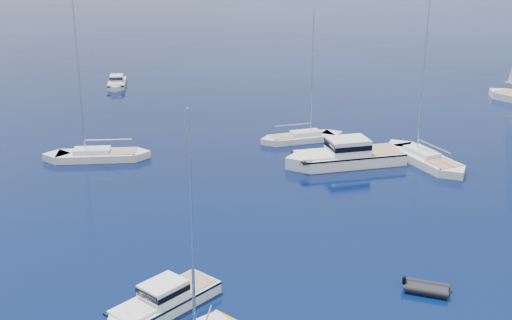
% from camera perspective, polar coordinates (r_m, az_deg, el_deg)
% --- Properties ---
extents(motor_cruiser_left, '(7.39, 7.49, 2.11)m').
position_cam_1_polar(motor_cruiser_left, '(39.79, -7.92, -12.38)').
color(motor_cruiser_left, white).
rests_on(motor_cruiser_left, ground).
extents(motor_cruiser_centre, '(12.45, 5.97, 3.14)m').
position_cam_1_polar(motor_cruiser_centre, '(62.95, 7.48, -0.35)').
color(motor_cruiser_centre, white).
rests_on(motor_cruiser_centre, ground).
extents(motor_cruiser_horizon, '(2.93, 7.78, 2.00)m').
position_cam_1_polar(motor_cruiser_horizon, '(95.93, -11.64, 6.09)').
color(motor_cruiser_horizon, silver).
rests_on(motor_cruiser_horizon, ground).
extents(sailboat_mid_r, '(6.70, 11.54, 16.52)m').
position_cam_1_polar(sailboat_mid_r, '(64.79, 13.98, -0.21)').
color(sailboat_mid_r, white).
rests_on(sailboat_mid_r, ground).
extents(sailboat_mid_l, '(10.59, 3.09, 15.43)m').
position_cam_1_polar(sailboat_mid_l, '(65.50, -13.24, 0.06)').
color(sailboat_mid_l, silver).
rests_on(sailboat_mid_l, ground).
extents(sailboat_centre, '(9.68, 4.76, 13.77)m').
position_cam_1_polar(sailboat_centre, '(69.53, 3.90, 1.62)').
color(sailboat_centre, silver).
rests_on(sailboat_centre, ground).
extents(tender_grey_near, '(3.15, 2.55, 0.95)m').
position_cam_1_polar(tender_grey_near, '(42.39, 14.20, -10.72)').
color(tender_grey_near, black).
rests_on(tender_grey_near, ground).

